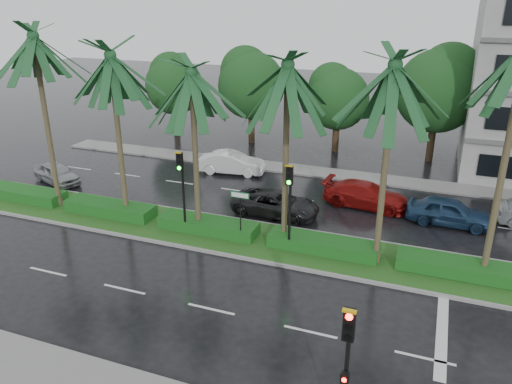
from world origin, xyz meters
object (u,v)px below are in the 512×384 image
at_px(signal_median_left, 182,181).
at_px(car_red, 366,195).
at_px(signal_near, 346,370).
at_px(car_white, 232,163).
at_px(car_darkgrey, 276,204).
at_px(car_blue, 449,212).
at_px(car_silver, 57,173).
at_px(street_sign, 240,204).

bearing_deg(signal_median_left, car_red, 41.28).
bearing_deg(signal_near, car_white, 120.82).
bearing_deg(car_white, car_darkgrey, -145.99).
bearing_deg(car_red, car_blue, -95.16).
distance_m(signal_near, car_silver, 25.37).
bearing_deg(car_darkgrey, street_sign, 175.02).
relative_size(car_white, car_blue, 1.03).
bearing_deg(car_blue, car_white, 78.38).
bearing_deg(street_sign, car_silver, 165.73).
xyz_separation_m(car_white, car_blue, (14.00, -3.43, -0.00)).
height_order(signal_near, car_silver, signal_near).
relative_size(signal_near, car_darkgrey, 0.90).
xyz_separation_m(car_silver, car_blue, (23.88, 2.32, 0.09)).
distance_m(signal_near, car_white, 22.52).
bearing_deg(street_sign, signal_near, -54.66).
distance_m(car_darkgrey, car_red, 5.37).
relative_size(car_white, car_red, 0.91).
bearing_deg(car_white, car_blue, -112.01).
height_order(signal_median_left, car_silver, signal_median_left).
bearing_deg(signal_median_left, car_darkgrey, 49.42).
bearing_deg(street_sign, signal_median_left, -176.53).
height_order(signal_near, car_blue, signal_near).
distance_m(signal_median_left, car_red, 10.89).
bearing_deg(car_blue, street_sign, 124.33).
bearing_deg(car_darkgrey, car_red, -54.55).
distance_m(signal_near, car_blue, 16.14).
xyz_separation_m(street_sign, car_darkgrey, (0.50, 3.90, -1.45)).
height_order(signal_near, car_white, signal_near).
relative_size(car_silver, car_white, 0.85).
height_order(signal_median_left, car_blue, signal_median_left).
xyz_separation_m(signal_near, signal_median_left, (-10.00, 9.69, 0.49)).
height_order(signal_near, signal_median_left, signal_median_left).
relative_size(signal_near, signal_median_left, 1.00).
xyz_separation_m(signal_near, street_sign, (-7.00, 9.87, -0.38)).
relative_size(street_sign, car_darkgrey, 0.54).
distance_m(signal_near, car_darkgrey, 15.34).
distance_m(car_white, car_darkgrey, 7.44).
relative_size(signal_median_left, car_white, 0.97).
height_order(car_silver, car_white, car_white).
height_order(car_white, car_blue, same).
relative_size(car_silver, car_red, 0.78).
bearing_deg(car_red, street_sign, 149.52).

